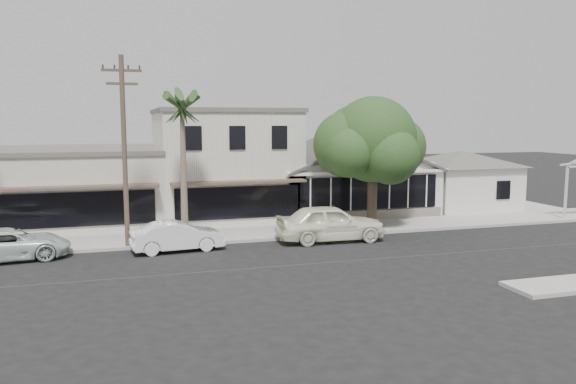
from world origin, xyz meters
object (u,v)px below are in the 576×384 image
object	(u,v)px
car_0	(330,223)
shade_tree	(371,142)
utility_pole	(124,148)
car_1	(177,236)
car_2	(9,244)

from	to	relation	value
car_0	shade_tree	distance (m)	5.71
utility_pole	car_1	world-z (taller)	utility_pole
car_0	car_2	bearing A→B (deg)	90.81
utility_pole	car_2	world-z (taller)	utility_pole
car_1	shade_tree	distance (m)	11.93
car_1	car_2	world-z (taller)	car_1
car_1	car_2	bearing A→B (deg)	81.67
car_2	shade_tree	distance (m)	18.67
car_1	car_0	bearing A→B (deg)	-95.35
car_2	shade_tree	bearing A→B (deg)	-90.38
car_0	car_1	bearing A→B (deg)	92.26
car_0	car_2	distance (m)	14.76
car_0	car_1	xyz separation A→B (m)	(-7.59, -0.02, -0.23)
car_2	car_1	bearing A→B (deg)	-100.09
utility_pole	car_0	bearing A→B (deg)	-6.49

